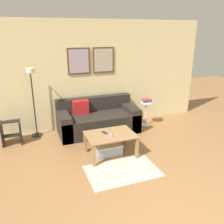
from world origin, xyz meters
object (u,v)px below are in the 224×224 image
(storage_bin, at_px, (108,149))
(cell_phone, at_px, (105,133))
(remote_control, at_px, (111,135))
(coffee_table, at_px, (110,138))
(book_stack, at_px, (147,100))
(step_stool, at_px, (11,132))
(floor_lamp, at_px, (33,95))
(couch, at_px, (98,120))
(side_table, at_px, (146,112))

(storage_bin, relative_size, cell_phone, 3.64)
(remote_control, xyz_separation_m, cell_phone, (-0.07, 0.16, -0.01))
(coffee_table, relative_size, book_stack, 3.75)
(coffee_table, xyz_separation_m, cell_phone, (-0.08, 0.10, 0.08))
(coffee_table, distance_m, storage_bin, 0.25)
(coffee_table, distance_m, step_stool, 2.17)
(floor_lamp, bearing_deg, remote_control, -47.35)
(remote_control, bearing_deg, step_stool, 162.00)
(storage_bin, bearing_deg, cell_phone, 118.36)
(coffee_table, xyz_separation_m, storage_bin, (-0.04, 0.02, -0.25))
(storage_bin, xyz_separation_m, remote_control, (0.03, -0.08, 0.33))
(couch, xyz_separation_m, floor_lamp, (-1.38, 0.13, 0.71))
(side_table, relative_size, book_stack, 2.48)
(cell_phone, bearing_deg, step_stool, 131.69)
(floor_lamp, distance_m, side_table, 2.73)
(floor_lamp, distance_m, remote_control, 1.94)
(side_table, distance_m, cell_phone, 1.78)
(book_stack, height_order, cell_phone, book_stack)
(couch, relative_size, book_stack, 7.53)
(storage_bin, height_order, side_table, side_table)
(remote_control, bearing_deg, coffee_table, 93.52)
(side_table, relative_size, step_stool, 1.25)
(coffee_table, distance_m, book_stack, 1.81)
(storage_bin, height_order, cell_phone, cell_phone)
(storage_bin, bearing_deg, side_table, 37.88)
(floor_lamp, bearing_deg, cell_phone, -45.47)
(floor_lamp, height_order, cell_phone, floor_lamp)
(step_stool, bearing_deg, coffee_table, -33.92)
(couch, bearing_deg, coffee_table, -95.28)
(cell_phone, bearing_deg, side_table, 19.69)
(couch, distance_m, step_stool, 1.91)
(coffee_table, relative_size, step_stool, 1.90)
(coffee_table, bearing_deg, floor_lamp, 134.22)
(couch, height_order, step_stool, couch)
(step_stool, bearing_deg, storage_bin, -34.06)
(couch, height_order, side_table, couch)
(side_table, height_order, book_stack, book_stack)
(coffee_table, relative_size, storage_bin, 1.81)
(cell_phone, bearing_deg, storage_bin, -77.02)
(remote_control, bearing_deg, floor_lamp, 150.06)
(book_stack, bearing_deg, side_table, -132.80)
(side_table, distance_m, remote_control, 1.82)
(coffee_table, xyz_separation_m, remote_control, (-0.01, -0.06, 0.09))
(floor_lamp, xyz_separation_m, cell_phone, (1.19, -1.21, -0.56))
(couch, height_order, cell_phone, couch)
(couch, distance_m, book_stack, 1.32)
(storage_bin, height_order, step_stool, step_stool)
(coffee_table, relative_size, floor_lamp, 0.58)
(couch, relative_size, step_stool, 3.81)
(book_stack, relative_size, step_stool, 0.51)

